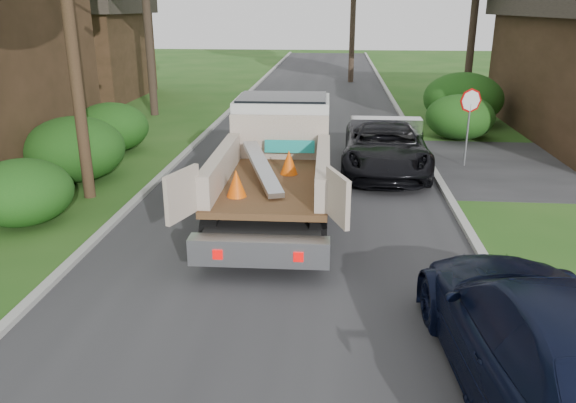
# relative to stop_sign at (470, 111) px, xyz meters

# --- Properties ---
(ground) EXTENTS (120.00, 120.00, 0.00)m
(ground) POSITION_rel_stop_sign_xyz_m (-5.20, -9.00, -1.78)
(ground) COLOR #204D16
(ground) RESTS_ON ground
(road) EXTENTS (8.00, 90.00, 0.02)m
(road) POSITION_rel_stop_sign_xyz_m (-5.20, 1.00, -1.77)
(road) COLOR #28282B
(road) RESTS_ON ground
(curb_left) EXTENTS (0.20, 90.00, 0.12)m
(curb_left) POSITION_rel_stop_sign_xyz_m (-9.30, 1.00, -1.72)
(curb_left) COLOR #9E9E99
(curb_left) RESTS_ON ground
(curb_right) EXTENTS (0.20, 90.00, 0.12)m
(curb_right) POSITION_rel_stop_sign_xyz_m (-1.10, 1.00, -1.72)
(curb_right) COLOR #9E9E99
(curb_right) RESTS_ON ground
(stop_sign) EXTENTS (0.71, 0.32, 2.48)m
(stop_sign) POSITION_rel_stop_sign_xyz_m (0.00, 0.00, 0.00)
(stop_sign) COLOR slate
(stop_sign) RESTS_ON ground
(house_left_far) EXTENTS (7.56, 7.56, 6.00)m
(house_left_far) POSITION_rel_stop_sign_xyz_m (-18.70, 13.00, 1.27)
(house_left_far) COLOR #332314
(house_left_far) RESTS_ON ground
(hedge_left_a) EXTENTS (2.34, 2.34, 1.53)m
(hedge_left_a) POSITION_rel_stop_sign_xyz_m (-11.40, -6.00, -1.01)
(hedge_left_a) COLOR #0F4212
(hedge_left_a) RESTS_ON ground
(hedge_left_b) EXTENTS (2.86, 2.86, 1.87)m
(hedge_left_b) POSITION_rel_stop_sign_xyz_m (-11.70, -2.50, -0.84)
(hedge_left_b) COLOR #0F4212
(hedge_left_b) RESTS_ON ground
(hedge_left_c) EXTENTS (2.60, 2.60, 1.70)m
(hedge_left_c) POSITION_rel_stop_sign_xyz_m (-12.00, 1.00, -0.93)
(hedge_left_c) COLOR #0F4212
(hedge_left_c) RESTS_ON ground
(hedge_right_a) EXTENTS (2.60, 2.60, 1.70)m
(hedge_right_a) POSITION_rel_stop_sign_xyz_m (0.60, 4.00, -0.93)
(hedge_right_a) COLOR #0F4212
(hedge_right_a) RESTS_ON ground
(hedge_right_b) EXTENTS (3.38, 3.38, 2.21)m
(hedge_right_b) POSITION_rel_stop_sign_xyz_m (1.30, 7.00, -0.67)
(hedge_right_b) COLOR #0F4212
(hedge_right_b) RESTS_ON ground
(flatbed_truck) EXTENTS (3.24, 6.94, 2.61)m
(flatbed_truck) POSITION_rel_stop_sign_xyz_m (-5.56, -4.23, -0.36)
(flatbed_truck) COLOR black
(flatbed_truck) RESTS_ON ground
(black_pickup) EXTENTS (2.85, 5.69, 1.55)m
(black_pickup) POSITION_rel_stop_sign_xyz_m (-2.59, -0.73, -1.00)
(black_pickup) COLOR black
(black_pickup) RESTS_ON ground
(navy_suv) EXTENTS (2.80, 5.99, 1.69)m
(navy_suv) POSITION_rel_stop_sign_xyz_m (-1.40, -11.50, -0.93)
(navy_suv) COLOR black
(navy_suv) RESTS_ON ground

